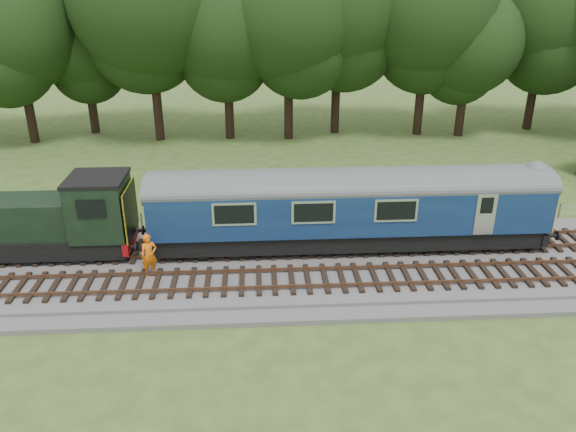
{
  "coord_description": "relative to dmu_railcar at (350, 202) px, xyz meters",
  "views": [
    {
      "loc": [
        -2.06,
        -22.07,
        12.26
      ],
      "look_at": [
        -0.68,
        1.4,
        2.0
      ],
      "focal_mm": 35.0,
      "sensor_mm": 36.0,
      "label": 1
    }
  ],
  "objects": [
    {
      "name": "track_north",
      "position": [
        -2.14,
        -0.0,
        -2.19
      ],
      "size": [
        67.2,
        2.4,
        0.21
      ],
      "color": "black",
      "rests_on": "ballast"
    },
    {
      "name": "worker",
      "position": [
        -8.82,
        -2.18,
        -1.31
      ],
      "size": [
        0.82,
        0.71,
        1.9
      ],
      "primitive_type": "imported",
      "rotation": [
        0.0,
        0.0,
        0.44
      ],
      "color": "orange",
      "rests_on": "ballast"
    },
    {
      "name": "shunter_loco",
      "position": [
        -13.93,
        0.0,
        -0.63
      ],
      "size": [
        8.91,
        2.6,
        3.38
      ],
      "color": "black",
      "rests_on": "ground"
    },
    {
      "name": "tree_line",
      "position": [
        -2.14,
        20.6,
        -2.61
      ],
      "size": [
        70.0,
        8.0,
        18.0
      ],
      "primitive_type": null,
      "color": "black",
      "rests_on": "ground"
    },
    {
      "name": "ballast",
      "position": [
        -2.14,
        -1.4,
        -2.43
      ],
      "size": [
        70.0,
        7.0,
        0.35
      ],
      "primitive_type": "cube",
      "color": "#4C4C4F",
      "rests_on": "ground"
    },
    {
      "name": "track_south",
      "position": [
        -2.14,
        -3.0,
        -2.19
      ],
      "size": [
        67.2,
        2.4,
        0.21
      ],
      "color": "black",
      "rests_on": "ballast"
    },
    {
      "name": "ground",
      "position": [
        -2.14,
        -1.4,
        -2.61
      ],
      "size": [
        120.0,
        120.0,
        0.0
      ],
      "primitive_type": "plane",
      "color": "#39551F",
      "rests_on": "ground"
    },
    {
      "name": "dmu_railcar",
      "position": [
        0.0,
        0.0,
        0.0
      ],
      "size": [
        18.05,
        2.86,
        3.88
      ],
      "color": "black",
      "rests_on": "ground"
    },
    {
      "name": "fence",
      "position": [
        -2.14,
        3.1,
        -2.61
      ],
      "size": [
        64.0,
        0.12,
        1.0
      ],
      "primitive_type": null,
      "color": "#6B6054",
      "rests_on": "ground"
    }
  ]
}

